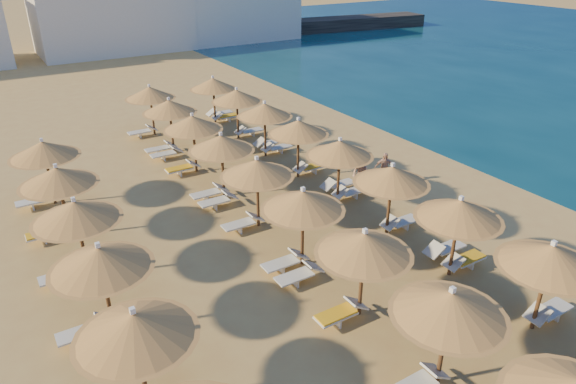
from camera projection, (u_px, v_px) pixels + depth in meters
ground at (366, 260)px, 18.47m from camera, size 220.00×220.00×0.00m
jetty at (319, 25)px, 65.88m from camera, size 30.27×8.02×1.50m
hotel_blocks at (108, 14)px, 52.42m from camera, size 46.34×8.62×8.10m
parasol_row_east at (392, 176)px, 19.07m from camera, size 2.91×35.10×3.02m
parasol_row_west at (303, 202)px, 17.20m from camera, size 2.91×35.10×3.02m
parasol_row_inland at (100, 260)px, 14.06m from camera, size 2.91×22.22×3.02m
loungers at (312, 253)px, 18.28m from camera, size 13.70×33.67×0.66m
beachgoer_b at (360, 174)px, 23.24m from camera, size 0.67×0.84×1.70m
beachgoer_c at (384, 168)px, 24.12m from camera, size 0.95×0.81×1.53m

